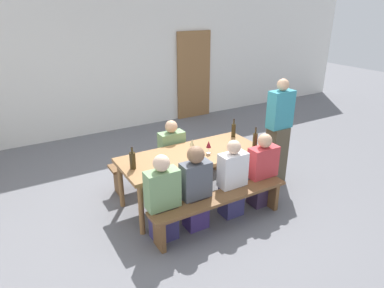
{
  "coord_description": "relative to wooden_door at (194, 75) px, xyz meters",
  "views": [
    {
      "loc": [
        -2.21,
        -3.77,
        2.72
      ],
      "look_at": [
        0.0,
        0.0,
        0.9
      ],
      "focal_mm": 31.95,
      "sensor_mm": 36.0,
      "label": 1
    }
  ],
  "objects": [
    {
      "name": "bench_far",
      "position": [
        -2.08,
        -2.73,
        -0.7
      ],
      "size": [
        1.95,
        0.3,
        0.45
      ],
      "color": "brown",
      "rests_on": "ground"
    },
    {
      "name": "wine_glass_0",
      "position": [
        -1.87,
        -3.55,
        -0.17
      ],
      "size": [
        0.07,
        0.07,
        0.19
      ],
      "color": "silver",
      "rests_on": "tasting_table"
    },
    {
      "name": "seated_guest_near_2",
      "position": [
        -1.8,
        -4.04,
        -0.53
      ],
      "size": [
        0.38,
        0.24,
        1.1
      ],
      "rotation": [
        0.0,
        0.0,
        1.57
      ],
      "color": "navy",
      "rests_on": "ground"
    },
    {
      "name": "wine_glass_1",
      "position": [
        -2.01,
        -3.33,
        -0.19
      ],
      "size": [
        0.08,
        0.08,
        0.17
      ],
      "color": "silver",
      "rests_on": "tasting_table"
    },
    {
      "name": "bench_near",
      "position": [
        -2.08,
        -4.19,
        -0.7
      ],
      "size": [
        1.95,
        0.3,
        0.45
      ],
      "color": "brown",
      "rests_on": "ground"
    },
    {
      "name": "seated_guest_near_3",
      "position": [
        -1.27,
        -4.04,
        -0.54
      ],
      "size": [
        0.42,
        0.24,
        1.09
      ],
      "rotation": [
        0.0,
        0.0,
        1.57
      ],
      "color": "#362741",
      "rests_on": "ground"
    },
    {
      "name": "tasting_table",
      "position": [
        -2.08,
        -3.46,
        -0.38
      ],
      "size": [
        2.05,
        0.86,
        0.75
      ],
      "color": "olive",
      "rests_on": "ground"
    },
    {
      "name": "wine_bottle_0",
      "position": [
        -1.23,
        -3.79,
        -0.17
      ],
      "size": [
        0.07,
        0.07,
        0.35
      ],
      "color": "#332814",
      "rests_on": "tasting_table"
    },
    {
      "name": "wooden_door",
      "position": [
        0.0,
        0.0,
        0.0
      ],
      "size": [
        0.9,
        0.06,
        2.1
      ],
      "primitive_type": "cube",
      "color": "olive",
      "rests_on": "ground"
    },
    {
      "name": "standing_host",
      "position": [
        -0.6,
        -3.6,
        -0.24
      ],
      "size": [
        0.39,
        0.24,
        1.68
      ],
      "rotation": [
        0.0,
        0.0,
        3.14
      ],
      "color": "brown",
      "rests_on": "ground"
    },
    {
      "name": "seated_guest_near_1",
      "position": [
        -2.37,
        -4.04,
        -0.5
      ],
      "size": [
        0.38,
        0.24,
        1.14
      ],
      "rotation": [
        0.0,
        0.0,
        1.57
      ],
      "color": "#3C2B69",
      "rests_on": "ground"
    },
    {
      "name": "back_wall",
      "position": [
        -2.08,
        0.14,
        0.55
      ],
      "size": [
        14.0,
        0.2,
        3.2
      ],
      "primitive_type": "cube",
      "color": "silver",
      "rests_on": "ground"
    },
    {
      "name": "seated_guest_near_0",
      "position": [
        -2.83,
        -4.04,
        -0.52
      ],
      "size": [
        0.4,
        0.24,
        1.13
      ],
      "rotation": [
        0.0,
        0.0,
        1.57
      ],
      "color": "navy",
      "rests_on": "ground"
    },
    {
      "name": "ground_plane",
      "position": [
        -2.08,
        -3.46,
        -1.05
      ],
      "size": [
        24.0,
        24.0,
        0.0
      ],
      "primitive_type": "plane",
      "color": "slate"
    },
    {
      "name": "wine_bottle_2",
      "position": [
        -1.18,
        -3.21,
        -0.19
      ],
      "size": [
        0.07,
        0.07,
        0.3
      ],
      "color": "#332814",
      "rests_on": "tasting_table"
    },
    {
      "name": "seated_guest_far_0",
      "position": [
        -2.1,
        -2.88,
        -0.54
      ],
      "size": [
        0.4,
        0.24,
        1.08
      ],
      "rotation": [
        0.0,
        0.0,
        -1.57
      ],
      "color": "#2E3750",
      "rests_on": "ground"
    },
    {
      "name": "wine_bottle_1",
      "position": [
        -2.96,
        -3.46,
        -0.18
      ],
      "size": [
        0.08,
        0.08,
        0.3
      ],
      "color": "#332814",
      "rests_on": "tasting_table"
    }
  ]
}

